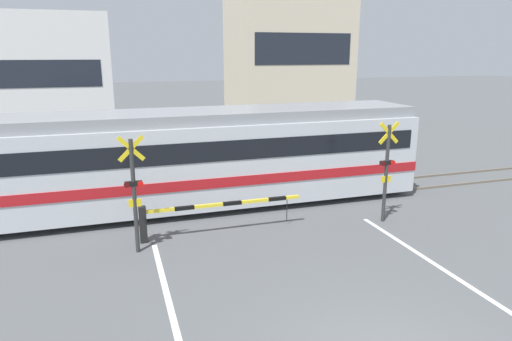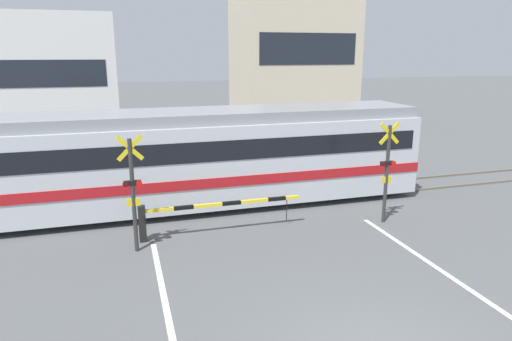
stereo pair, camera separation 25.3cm
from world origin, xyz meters
The scene contains 10 objects.
rail_track_near centered at (0.00, 8.66, 0.04)m, with size 50.00×0.10×0.08m.
rail_track_far centered at (0.00, 10.10, 0.04)m, with size 50.00×0.10×0.08m.
road_stripe_right centered at (3.30, 1.21, 0.00)m, with size 0.14×10.43×0.01m.
commuter_train centered at (-1.24, 9.38, 1.76)m, with size 14.90×2.90×3.29m.
crossing_barrier_near centered at (-2.17, 6.73, 0.73)m, with size 4.77×0.20×1.05m.
crossing_barrier_far centered at (2.17, 11.91, 0.73)m, with size 4.77×0.20×1.05m.
crossing_signal_left centered at (-3.75, 6.12, 1.74)m, with size 0.68×0.15×3.15m.
crossing_signal_right centered at (3.75, 6.12, 1.74)m, with size 0.68×0.15×3.15m.
building_left_of_street centered at (-7.45, 24.60, 3.67)m, with size 7.09×5.49×7.34m.
building_right_of_street centered at (7.78, 24.60, 4.88)m, with size 7.76×5.49×9.76m.
Camera 1 is at (-4.19, -5.53, 5.16)m, focal length 32.00 mm.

